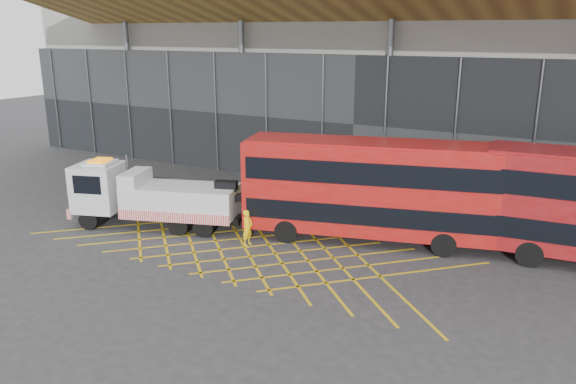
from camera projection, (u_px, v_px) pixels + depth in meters
The scene contains 6 objects.
ground_plane at pixel (216, 241), 25.93m from camera, with size 120.00×120.00×0.00m, color #2C2D2F.
road_markings at pixel (245, 247), 25.18m from camera, with size 19.96×7.16×0.01m.
construction_building at pixel (395, 37), 38.00m from camera, with size 55.00×23.97×18.00m.
recovery_truck at pixel (150, 196), 27.45m from camera, with size 9.53×4.77×3.36m.
bus_towed at pixel (370, 187), 25.31m from camera, with size 11.71×5.53×4.66m.
worker at pixel (248, 228), 25.21m from camera, with size 0.60×0.40×1.66m, color yellow.
Camera 1 is at (14.75, -19.60, 9.34)m, focal length 35.00 mm.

